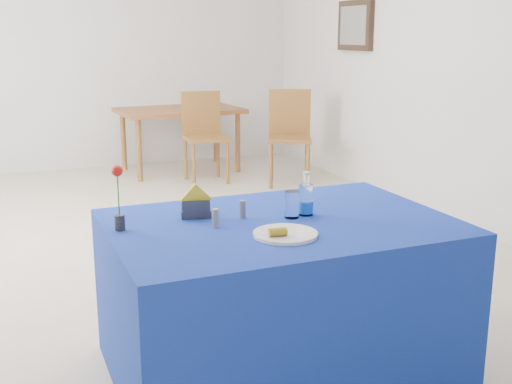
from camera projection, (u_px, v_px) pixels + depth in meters
floor at (174, 253)px, 4.86m from camera, size 7.00×7.00×0.00m
room_shell at (167, 14)px, 4.44m from camera, size 7.00×7.00×7.00m
picture_frame at (355, 25)px, 6.80m from camera, size 0.06×0.64×0.52m
picture_art at (353, 25)px, 6.79m from camera, size 0.02×0.52×0.40m
plate at (285, 234)px, 2.80m from camera, size 0.28×0.28×0.01m
drinking_glass at (292, 205)px, 3.06m from camera, size 0.07×0.07×0.13m
salt_shaker at (216, 218)px, 2.92m from camera, size 0.03×0.03×0.08m
pepper_shaker at (243, 209)px, 3.06m from camera, size 0.03×0.03×0.08m
blue_table at (280, 296)px, 3.11m from camera, size 1.60×1.10×0.76m
water_bottle at (306, 201)px, 3.11m from camera, size 0.07×0.07×0.21m
napkin_holder at (196, 208)px, 3.06m from camera, size 0.16×0.08×0.17m
rose_vase at (119, 199)px, 2.85m from camera, size 0.05×0.05×0.30m
oak_table at (179, 115)px, 7.61m from camera, size 1.45×0.98×0.76m
chair_bg_left at (204, 130)px, 7.15m from camera, size 0.47×0.47×0.99m
chair_bg_right at (290, 130)px, 7.01m from camera, size 0.61×0.61×1.03m
banana_pieces at (278, 232)px, 2.74m from camera, size 0.08×0.05×0.04m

